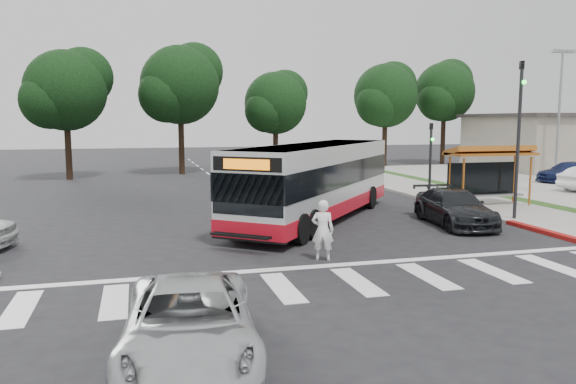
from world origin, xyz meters
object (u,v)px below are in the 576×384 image
object	(u,v)px
dark_sedan	(454,207)
silver_suv_south	(190,324)
pedestrian	(323,230)
transit_bus	(316,182)

from	to	relation	value
dark_sedan	silver_suv_south	distance (m)	15.24
pedestrian	dark_sedan	xyz separation A→B (m)	(6.88, 4.03, -0.20)
transit_bus	pedestrian	distance (m)	6.90
pedestrian	silver_suv_south	distance (m)	7.60
dark_sedan	silver_suv_south	xyz separation A→B (m)	(-11.35, -10.17, -0.03)
pedestrian	silver_suv_south	size ratio (longest dim) A/B	0.37
transit_bus	pedestrian	world-z (taller)	transit_bus
transit_bus	dark_sedan	bearing A→B (deg)	11.79
pedestrian	dark_sedan	size ratio (longest dim) A/B	0.37
dark_sedan	transit_bus	bearing A→B (deg)	159.67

